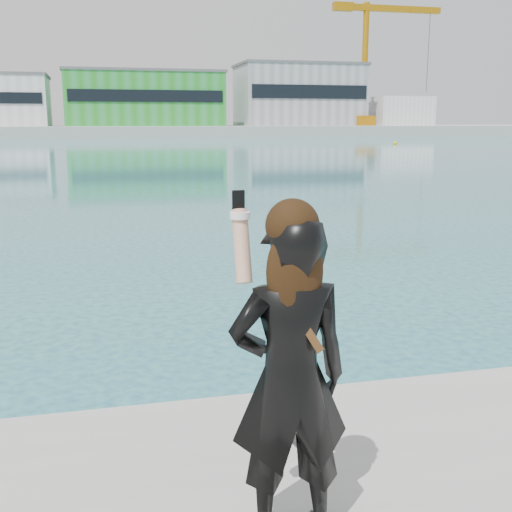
{
  "coord_description": "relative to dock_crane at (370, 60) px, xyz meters",
  "views": [
    {
      "loc": [
        -1.61,
        -3.61,
        2.91
      ],
      "look_at": [
        -0.73,
        -0.04,
        2.13
      ],
      "focal_mm": 45.0,
      "sensor_mm": 36.0,
      "label": 1
    }
  ],
  "objects": [
    {
      "name": "warehouse_grey_right",
      "position": [
        -13.2,
        5.98,
        -6.8
      ],
      "size": [
        25.5,
        15.35,
        12.5
      ],
      "color": "gray",
      "rests_on": "far_quay"
    },
    {
      "name": "buoy_near",
      "position": [
        -17.54,
        -48.94,
        -15.07
      ],
      "size": [
        0.5,
        0.5,
        0.5
      ],
      "primitive_type": "sphere",
      "color": "yellow",
      "rests_on": "ground"
    },
    {
      "name": "woman",
      "position": [
        -53.94,
        -122.74,
        -13.37
      ],
      "size": [
        0.62,
        0.42,
        1.78
      ],
      "rotation": [
        0.0,
        0.0,
        3.12
      ],
      "color": "black",
      "rests_on": "near_quay"
    },
    {
      "name": "warehouse_green",
      "position": [
        -45.2,
        5.98,
        -7.81
      ],
      "size": [
        30.6,
        16.36,
        10.5
      ],
      "color": "#249225",
      "rests_on": "far_quay"
    },
    {
      "name": "ancillary_shed",
      "position": [
        8.8,
        4.0,
        -10.07
      ],
      "size": [
        12.0,
        10.0,
        6.0
      ],
      "primitive_type": "cube",
      "color": "silver",
      "rests_on": "far_quay"
    },
    {
      "name": "dock_crane",
      "position": [
        0.0,
        0.0,
        0.0
      ],
      "size": [
        23.0,
        4.0,
        24.0
      ],
      "color": "#C3760B",
      "rests_on": "far_quay"
    },
    {
      "name": "flagpole_right",
      "position": [
        -31.11,
        -1.0,
        -8.53
      ],
      "size": [
        1.28,
        0.16,
        8.0
      ],
      "color": "silver",
      "rests_on": "far_quay"
    },
    {
      "name": "far_quay",
      "position": [
        -53.2,
        8.0,
        -14.07
      ],
      "size": [
        320.0,
        40.0,
        2.0
      ],
      "primitive_type": "cube",
      "color": "#9E9E99",
      "rests_on": "ground"
    }
  ]
}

